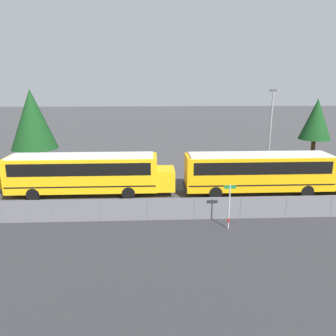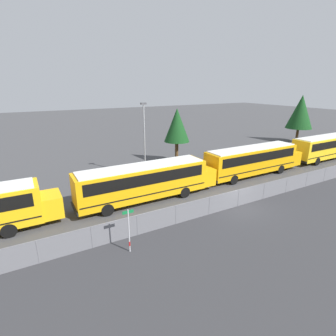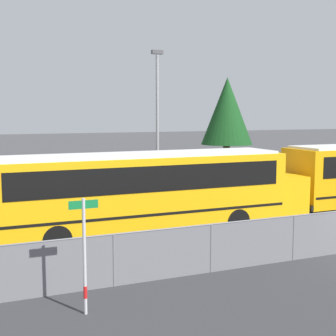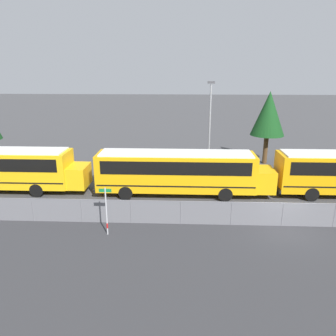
{
  "view_description": "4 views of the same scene",
  "coord_description": "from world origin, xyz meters",
  "px_view_note": "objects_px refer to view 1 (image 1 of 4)",
  "views": [
    {
      "loc": [
        -14.79,
        -19.73,
        8.76
      ],
      "look_at": [
        -13.63,
        5.1,
        2.15
      ],
      "focal_mm": 35.0,
      "sensor_mm": 36.0,
      "label": 1
    },
    {
      "loc": [
        -14.93,
        -14.65,
        9.76
      ],
      "look_at": [
        -3.64,
        5.52,
        2.41
      ],
      "focal_mm": 28.0,
      "sensor_mm": 36.0,
      "label": 2
    },
    {
      "loc": [
        -12.55,
        -12.19,
        4.82
      ],
      "look_at": [
        -5.11,
        5.69,
        2.54
      ],
      "focal_mm": 50.0,
      "sensor_mm": 36.0,
      "label": 3
    },
    {
      "loc": [
        -6.07,
        -18.12,
        9.16
      ],
      "look_at": [
        -7.07,
        5.05,
        2.01
      ],
      "focal_mm": 35.0,
      "sensor_mm": 36.0,
      "label": 4
    }
  ],
  "objects_px": {
    "school_bus_2": "(87,172)",
    "street_sign": "(229,206)",
    "tree_2": "(316,120)",
    "tree_3": "(32,119)",
    "light_pole": "(270,129)",
    "school_bus_3": "(262,170)"
  },
  "relations": [
    {
      "from": "school_bus_2",
      "to": "tree_2",
      "type": "bearing_deg",
      "value": 21.1
    },
    {
      "from": "school_bus_2",
      "to": "street_sign",
      "type": "xyz_separation_m",
      "value": [
        9.74,
        -6.55,
        -0.44
      ]
    },
    {
      "from": "school_bus_3",
      "to": "tree_2",
      "type": "bearing_deg",
      "value": 46.33
    },
    {
      "from": "school_bus_2",
      "to": "light_pole",
      "type": "bearing_deg",
      "value": 19.1
    },
    {
      "from": "light_pole",
      "to": "tree_2",
      "type": "distance_m",
      "value": 6.5
    },
    {
      "from": "school_bus_3",
      "to": "street_sign",
      "type": "relative_size",
      "value": 4.59
    },
    {
      "from": "school_bus_2",
      "to": "light_pole",
      "type": "height_order",
      "value": "light_pole"
    },
    {
      "from": "street_sign",
      "to": "tree_2",
      "type": "relative_size",
      "value": 0.4
    },
    {
      "from": "school_bus_3",
      "to": "tree_3",
      "type": "distance_m",
      "value": 22.61
    },
    {
      "from": "street_sign",
      "to": "light_pole",
      "type": "relative_size",
      "value": 0.35
    },
    {
      "from": "school_bus_2",
      "to": "tree_2",
      "type": "height_order",
      "value": "tree_2"
    },
    {
      "from": "school_bus_2",
      "to": "street_sign",
      "type": "height_order",
      "value": "school_bus_2"
    },
    {
      "from": "street_sign",
      "to": "light_pole",
      "type": "bearing_deg",
      "value": 61.53
    },
    {
      "from": "street_sign",
      "to": "light_pole",
      "type": "height_order",
      "value": "light_pole"
    },
    {
      "from": "school_bus_3",
      "to": "street_sign",
      "type": "height_order",
      "value": "school_bus_3"
    },
    {
      "from": "school_bus_2",
      "to": "light_pole",
      "type": "relative_size",
      "value": 1.62
    },
    {
      "from": "tree_3",
      "to": "light_pole",
      "type": "bearing_deg",
      "value": -7.21
    },
    {
      "from": "light_pole",
      "to": "school_bus_2",
      "type": "bearing_deg",
      "value": -160.9
    },
    {
      "from": "school_bus_2",
      "to": "school_bus_3",
      "type": "height_order",
      "value": "same"
    },
    {
      "from": "light_pole",
      "to": "tree_3",
      "type": "bearing_deg",
      "value": 172.79
    },
    {
      "from": "school_bus_2",
      "to": "tree_3",
      "type": "xyz_separation_m",
      "value": [
        -6.81,
        8.59,
        3.12
      ]
    },
    {
      "from": "school_bus_3",
      "to": "tree_2",
      "type": "distance_m",
      "value": 12.51
    }
  ]
}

